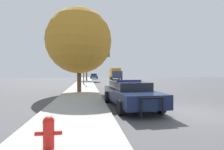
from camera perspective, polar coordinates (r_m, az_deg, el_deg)
ground_plane at (r=8.74m, az=24.30°, el=-11.10°), size 110.00×110.00×0.00m
sidewalk_left at (r=7.45m, az=-12.08°, el=-12.63°), size 3.00×110.00×0.13m
police_car at (r=9.17m, az=5.86°, el=-5.93°), size 2.30×5.33×1.40m
fire_hydrant at (r=4.24m, az=-19.99°, el=-16.88°), size 0.57×0.25×0.71m
traffic_light at (r=25.02m, az=-5.77°, el=5.07°), size 3.78×0.35×4.96m
car_background_distant at (r=49.15m, az=-5.88°, el=-0.36°), size 2.27×4.65×1.49m
box_truck at (r=44.14m, az=1.11°, el=0.52°), size 2.85×7.74×2.89m
tree_sidewalk_near at (r=15.74m, az=-10.70°, el=10.86°), size 5.67×5.67×7.26m
tree_sidewalk_far at (r=37.59m, az=-8.32°, el=5.88°), size 4.34×4.34×7.17m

